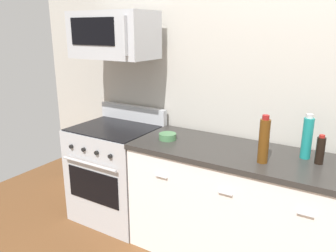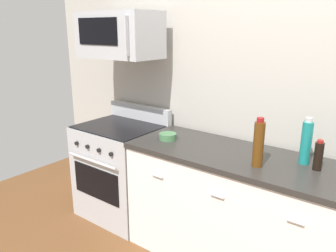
# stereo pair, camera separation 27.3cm
# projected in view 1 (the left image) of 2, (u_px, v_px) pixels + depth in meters

# --- Properties ---
(back_wall) EXTENTS (5.34, 0.10, 2.70)m
(back_wall) POSITION_uv_depth(u_px,v_px,m) (297.00, 90.00, 2.58)
(back_wall) COLOR #B7B2A8
(back_wall) RESTS_ON ground_plane
(counter_unit) EXTENTS (2.25, 0.66, 0.92)m
(counter_unit) POSITION_uv_depth(u_px,v_px,m) (273.00, 216.00, 2.49)
(counter_unit) COLOR white
(counter_unit) RESTS_ON ground_plane
(range_oven) EXTENTS (0.76, 0.69, 1.07)m
(range_oven) POSITION_uv_depth(u_px,v_px,m) (117.00, 172.00, 3.24)
(range_oven) COLOR #B7BABF
(range_oven) RESTS_ON ground_plane
(microwave) EXTENTS (0.74, 0.44, 0.40)m
(microwave) POSITION_uv_depth(u_px,v_px,m) (114.00, 35.00, 2.92)
(microwave) COLOR #B7BABF
(bottle_soy_sauce_dark) EXTENTS (0.06, 0.06, 0.21)m
(bottle_soy_sauce_dark) POSITION_uv_depth(u_px,v_px,m) (320.00, 150.00, 2.26)
(bottle_soy_sauce_dark) COLOR black
(bottle_soy_sauce_dark) RESTS_ON countertop_slab
(bottle_wine_amber) EXTENTS (0.07, 0.07, 0.34)m
(bottle_wine_amber) POSITION_uv_depth(u_px,v_px,m) (264.00, 140.00, 2.26)
(bottle_wine_amber) COLOR #59330F
(bottle_wine_amber) RESTS_ON countertop_slab
(bottle_sparkling_teal) EXTENTS (0.07, 0.07, 0.32)m
(bottle_sparkling_teal) POSITION_uv_depth(u_px,v_px,m) (307.00, 137.00, 2.34)
(bottle_sparkling_teal) COLOR #197F7A
(bottle_sparkling_teal) RESTS_ON countertop_slab
(bowl_green_glaze) EXTENTS (0.14, 0.14, 0.05)m
(bowl_green_glaze) POSITION_uv_depth(u_px,v_px,m) (168.00, 136.00, 2.77)
(bowl_green_glaze) COLOR #477A4C
(bowl_green_glaze) RESTS_ON countertop_slab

